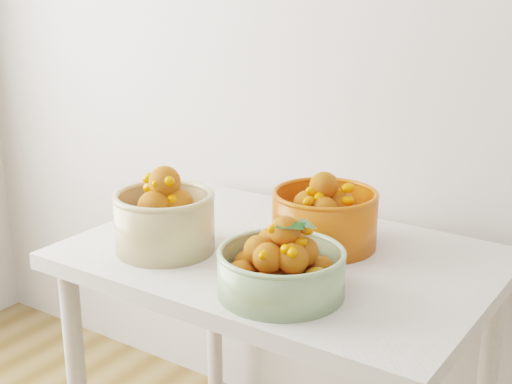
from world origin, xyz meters
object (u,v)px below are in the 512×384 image
(table, at_px, (282,288))
(bowl_cream, at_px, (164,219))
(bowl_green, at_px, (281,267))
(bowl_orange, at_px, (324,217))

(table, bearing_deg, bowl_cream, -148.99)
(bowl_cream, height_order, bowl_green, bowl_cream)
(table, relative_size, bowl_green, 3.03)
(table, distance_m, bowl_orange, 0.20)
(bowl_cream, relative_size, bowl_green, 0.92)
(bowl_cream, height_order, bowl_orange, bowl_cream)
(table, xyz_separation_m, bowl_green, (0.12, -0.20, 0.16))
(table, bearing_deg, bowl_orange, 58.33)
(bowl_cream, xyz_separation_m, bowl_orange, (0.30, 0.24, -0.01))
(bowl_cream, distance_m, bowl_orange, 0.39)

